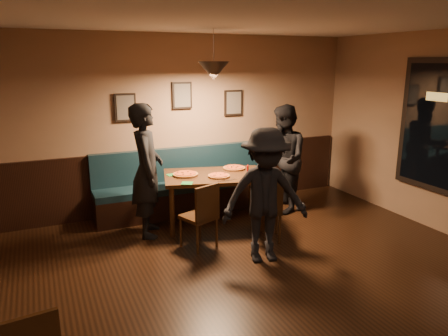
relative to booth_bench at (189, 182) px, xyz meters
name	(u,v)px	position (x,y,z in m)	size (l,w,h in m)	color
floor	(302,316)	(0.00, -3.20, -0.50)	(7.00, 7.00, 0.00)	black
ceiling	(318,7)	(0.00, -3.20, 2.30)	(7.00, 7.00, 0.00)	silver
wall_back	(182,123)	(0.00, 0.30, 0.90)	(6.00, 6.00, 0.00)	#8C704F
wainscot	(184,178)	(0.00, 0.27, 0.00)	(5.88, 0.06, 1.00)	black
booth_bench	(189,182)	(0.00, 0.00, 0.00)	(3.00, 0.60, 1.00)	#0F232D
picture_left	(125,107)	(-0.90, 0.27, 1.20)	(0.32, 0.04, 0.42)	black
picture_center	(182,95)	(0.00, 0.27, 1.35)	(0.32, 0.04, 0.42)	black
picture_right	(233,103)	(0.90, 0.27, 1.20)	(0.32, 0.04, 0.42)	black
pendant_lamp	(214,71)	(0.15, -0.68, 1.75)	(0.44, 0.44, 0.25)	black
dining_table	(214,200)	(0.15, -0.68, -0.11)	(1.44, 0.93, 0.77)	black
chair_near_left	(199,215)	(-0.34, -1.32, -0.06)	(0.39, 0.39, 0.87)	black
chair_near_right	(266,207)	(0.58, -1.45, -0.04)	(0.40, 0.40, 0.91)	black
diner_left	(147,171)	(-0.83, -0.64, 0.42)	(0.67, 0.44, 1.85)	black
diner_right	(283,159)	(1.38, -0.58, 0.36)	(0.84, 0.65, 1.73)	black
diner_front	(265,196)	(0.25, -2.00, 0.32)	(1.06, 0.61, 1.64)	black
pizza_a	(185,174)	(-0.26, -0.56, 0.29)	(0.37, 0.37, 0.04)	orange
pizza_b	(219,176)	(0.16, -0.83, 0.29)	(0.31, 0.31, 0.04)	orange
pizza_c	(234,168)	(0.55, -0.51, 0.29)	(0.34, 0.34, 0.04)	gold
soda_glass	(262,170)	(0.78, -0.98, 0.34)	(0.06, 0.06, 0.13)	black
tabasco_bottle	(248,168)	(0.66, -0.76, 0.33)	(0.03, 0.03, 0.12)	#880704
napkin_a	(172,175)	(-0.43, -0.45, 0.27)	(0.14, 0.14, 0.01)	#1D6E2E
napkin_b	(187,183)	(-0.37, -0.95, 0.27)	(0.15, 0.15, 0.01)	#207B2E
cutlery_set	(225,181)	(0.15, -1.05, 0.27)	(0.02, 0.19, 0.00)	silver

